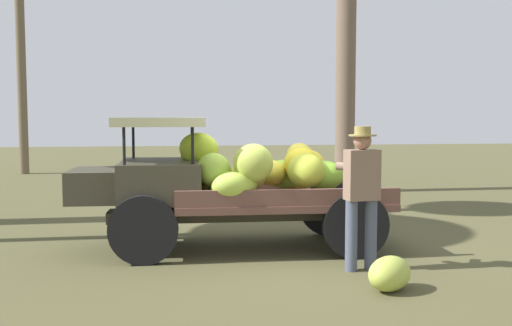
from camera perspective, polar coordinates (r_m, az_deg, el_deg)
ground_plane at (r=8.37m, az=1.64°, el=-8.60°), size 60.00×60.00×0.00m
truck at (r=8.34m, az=-3.35°, el=-1.95°), size 4.52×1.93×1.89m
farmer at (r=7.31m, az=10.26°, el=-2.48°), size 0.52×0.47×1.79m
loose_banana_bunch at (r=6.66m, az=12.91°, el=-10.48°), size 0.71×0.69×0.39m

